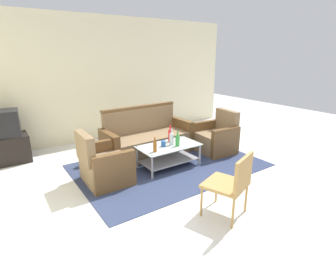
% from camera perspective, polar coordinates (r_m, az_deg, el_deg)
% --- Properties ---
extents(ground_plane, '(14.00, 14.00, 0.00)m').
position_cam_1_polar(ground_plane, '(4.44, 5.74, -9.73)').
color(ground_plane, white).
extents(wall_back, '(6.52, 0.12, 2.80)m').
position_cam_1_polar(wall_back, '(6.62, -11.53, 11.58)').
color(wall_back, beige).
rests_on(wall_back, ground).
extents(rug, '(3.26, 2.21, 0.01)m').
position_cam_1_polar(rug, '(4.94, 0.24, -6.71)').
color(rug, '#2D3856').
rests_on(rug, ground).
extents(couch, '(1.82, 0.79, 0.96)m').
position_cam_1_polar(couch, '(5.36, -4.49, -1.24)').
color(couch, '#7F6647').
rests_on(couch, rug).
extents(armchair_left, '(0.71, 0.77, 0.85)m').
position_cam_1_polar(armchair_left, '(4.34, -13.50, -6.62)').
color(armchair_left, '#7F6647').
rests_on(armchair_left, rug).
extents(armchair_right, '(0.75, 0.81, 0.85)m').
position_cam_1_polar(armchair_right, '(5.61, 10.25, -0.95)').
color(armchair_right, '#7F6647').
rests_on(armchair_right, rug).
extents(coffee_table, '(1.10, 0.60, 0.40)m').
position_cam_1_polar(coffee_table, '(4.79, 0.18, -4.01)').
color(coffee_table, silver).
rests_on(coffee_table, rug).
extents(bottle_clear, '(0.08, 0.08, 0.30)m').
position_cam_1_polar(bottle_clear, '(4.75, 0.77, -1.00)').
color(bottle_clear, silver).
rests_on(bottle_clear, coffee_table).
extents(bottle_green, '(0.08, 0.08, 0.27)m').
position_cam_1_polar(bottle_green, '(4.69, 2.06, -1.39)').
color(bottle_green, '#2D8C38').
rests_on(bottle_green, coffee_table).
extents(bottle_red, '(0.08, 0.08, 0.31)m').
position_cam_1_polar(bottle_red, '(4.92, 0.50, -0.30)').
color(bottle_red, red).
rests_on(bottle_red, coffee_table).
extents(bottle_brown, '(0.06, 0.06, 0.26)m').
position_cam_1_polar(bottle_brown, '(4.42, -2.82, -2.63)').
color(bottle_brown, brown).
rests_on(bottle_brown, coffee_table).
extents(cup, '(0.08, 0.08, 0.10)m').
position_cam_1_polar(cup, '(4.68, -1.03, -2.08)').
color(cup, '#2659A5').
rests_on(cup, coffee_table).
extents(tv_stand, '(0.80, 0.50, 0.52)m').
position_cam_1_polar(tv_stand, '(5.82, -31.48, -2.90)').
color(tv_stand, black).
rests_on(tv_stand, ground).
extents(television, '(0.65, 0.51, 0.48)m').
position_cam_1_polar(television, '(5.69, -32.25, 1.86)').
color(television, black).
rests_on(television, tv_stand).
extents(wicker_chair, '(0.61, 0.61, 0.84)m').
position_cam_1_polar(wicker_chair, '(3.39, 13.65, -9.77)').
color(wicker_chair, '#AD844C').
rests_on(wicker_chair, ground).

